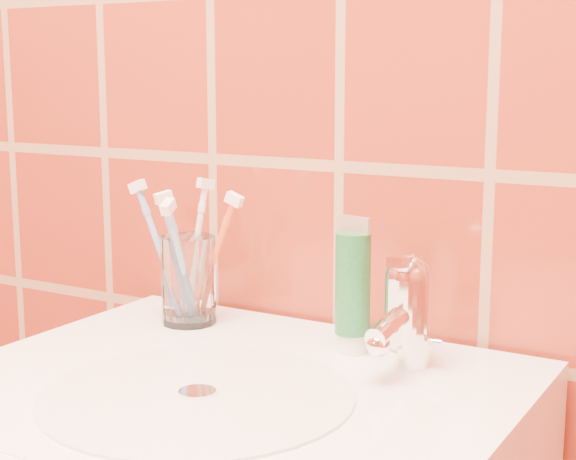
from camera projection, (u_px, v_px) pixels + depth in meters
The scene contains 8 objects.
glass_tumbler at pixel (188, 280), 1.07m from camera, with size 0.07×0.07×0.11m, color white.
toothpaste_tube at pixel (353, 290), 0.95m from camera, with size 0.04×0.04×0.15m.
faucet at pixel (406, 307), 0.91m from camera, with size 0.05×0.11×0.12m.
toothbrush_0 at pixel (213, 259), 1.06m from camera, with size 0.08×0.03×0.17m, color #D55325, non-canonical shape.
toothbrush_1 at pixel (182, 265), 1.03m from camera, with size 0.04×0.09×0.17m, color #78A6D6, non-canonical shape.
toothbrush_2 at pixel (161, 253), 1.07m from camera, with size 0.09×0.02×0.18m, color #7795D3, non-canonical shape.
toothbrush_3 at pixel (178, 260), 1.05m from camera, with size 0.04×0.05×0.17m, color #6C8CC1, non-canonical shape.
toothbrush_4 at pixel (195, 250), 1.08m from camera, with size 0.04×0.06×0.18m, color white, non-canonical shape.
Camera 1 is at (0.47, 0.27, 1.15)m, focal length 55.00 mm.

